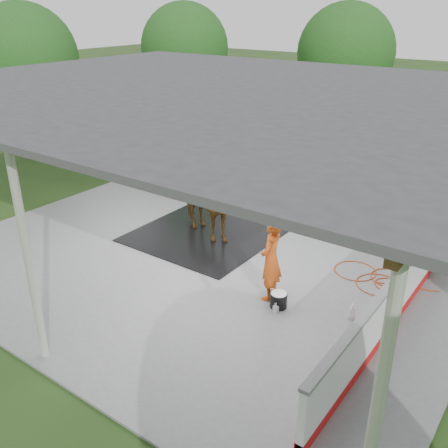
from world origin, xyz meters
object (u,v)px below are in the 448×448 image
Objects in this scene: horse at (202,203)px; wash_bucket at (279,300)px; handler at (271,259)px; dasher_board at (399,294)px.

wash_bucket is at bearing -98.70° from horse.
horse is 3.34m from handler.
horse is (-5.37, 0.75, 0.39)m from dasher_board.
wash_bucket is at bearing 48.01° from handler.
horse is at bearing -126.59° from handler.
dasher_board reaches higher than wash_bucket.
horse is at bearing 172.03° from dasher_board.
dasher_board is 2.32m from wash_bucket.
wash_bucket is at bearing -154.28° from dasher_board.
handler is at bearing 147.37° from wash_bucket.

